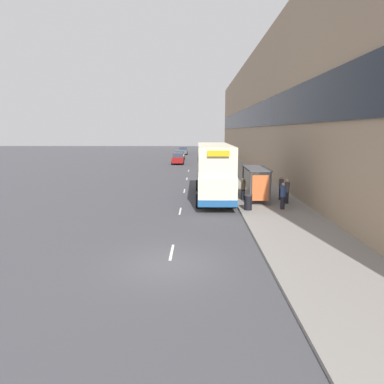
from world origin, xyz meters
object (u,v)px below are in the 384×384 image
car_0 (178,159)px  pedestrian_at_shelter (283,196)px  double_decker_bus_near (214,170)px  car_2 (183,151)px  pedestrian_2 (281,188)px  pedestrian_4 (287,191)px  litter_bin (248,202)px  pedestrian_1 (243,189)px  bus_shelter (259,178)px  car_1 (180,156)px  pedestrian_3 (266,180)px

car_0 → pedestrian_at_shelter: (8.87, -33.25, 0.18)m
double_decker_bus_near → car_0: 29.41m
car_2 → pedestrian_at_shelter: size_ratio=2.22×
car_0 → pedestrian_2: pedestrian_2 is taller
pedestrian_at_shelter → pedestrian_4: 1.99m
double_decker_bus_near → car_0: (-4.44, 29.04, -1.40)m
litter_bin → pedestrian_1: bearing=87.9°
car_0 → pedestrian_4: size_ratio=2.32×
bus_shelter → car_2: (-7.82, 53.36, -1.01)m
car_1 → pedestrian_3: bearing=105.4°
double_decker_bus_near → pedestrian_4: double_decker_bus_near is taller
pedestrian_at_shelter → pedestrian_1: pedestrian_at_shelter is taller
pedestrian_at_shelter → pedestrian_2: size_ratio=0.99×
car_0 → pedestrian_at_shelter: size_ratio=2.29×
car_2 → pedestrian_at_shelter: pedestrian_at_shelter is taller
double_decker_bus_near → pedestrian_at_shelter: 6.24m
pedestrian_at_shelter → pedestrian_2: bearing=78.5°
car_0 → car_2: 22.87m
double_decker_bus_near → pedestrian_1: double_decker_bus_near is taller
pedestrian_2 → pedestrian_1: bearing=179.0°
double_decker_bus_near → pedestrian_1: 2.74m
car_0 → car_1: 7.73m
car_1 → pedestrian_3: 35.08m
pedestrian_at_shelter → pedestrian_4: bearing=68.1°
pedestrian_4 → litter_bin: 3.76m
car_1 → pedestrian_3: size_ratio=2.52×
pedestrian_3 → pedestrian_4: size_ratio=1.02×
double_decker_bus_near → car_2: (-4.52, 51.91, -1.42)m
car_0 → car_2: size_ratio=1.03×
bus_shelter → litter_bin: (-1.22, -3.01, -1.21)m
car_0 → pedestrian_2: (9.52, -30.08, 0.19)m
pedestrian_2 → pedestrian_3: size_ratio=1.01×
pedestrian_at_shelter → pedestrian_2: pedestrian_2 is taller
pedestrian_3 → pedestrian_4: (0.43, -5.30, -0.01)m
car_0 → pedestrian_1: pedestrian_1 is taller
litter_bin → double_decker_bus_near: bearing=114.9°
pedestrian_1 → pedestrian_2: pedestrian_2 is taller
bus_shelter → car_1: bearing=101.6°
car_1 → pedestrian_4: (9.74, -39.13, 0.21)m
double_decker_bus_near → car_1: double_decker_bus_near is taller
car_1 → car_2: (0.04, 15.15, 0.02)m
pedestrian_3 → litter_bin: bearing=-109.8°
bus_shelter → pedestrian_3: 4.69m
pedestrian_4 → car_0: bearing=107.0°
pedestrian_2 → pedestrian_4: bearing=-85.8°
pedestrian_4 → pedestrian_3: bearing=94.7°
pedestrian_at_shelter → pedestrian_1: size_ratio=1.08×
car_1 → pedestrian_1: 38.36m
pedestrian_1 → litter_bin: (-0.13, -3.47, -0.33)m
car_2 → pedestrian_2: pedestrian_2 is taller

